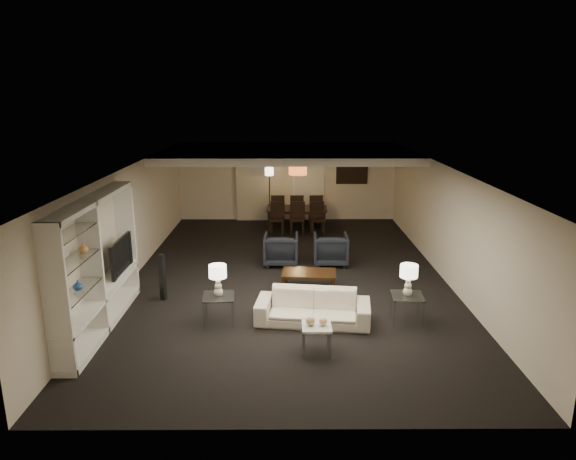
# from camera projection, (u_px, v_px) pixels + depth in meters

# --- Properties ---
(floor) EXTENTS (11.00, 11.00, 0.00)m
(floor) POSITION_uv_depth(u_px,v_px,m) (288.00, 277.00, 11.69)
(floor) COLOR black
(floor) RESTS_ON ground
(ceiling) EXTENTS (7.00, 11.00, 0.02)m
(ceiling) POSITION_uv_depth(u_px,v_px,m) (288.00, 167.00, 11.04)
(ceiling) COLOR silver
(ceiling) RESTS_ON ground
(wall_back) EXTENTS (7.00, 0.02, 2.50)m
(wall_back) POSITION_uv_depth(u_px,v_px,m) (287.00, 182.00, 16.68)
(wall_back) COLOR beige
(wall_back) RESTS_ON ground
(wall_front) EXTENTS (7.00, 0.02, 2.50)m
(wall_front) POSITION_uv_depth(u_px,v_px,m) (291.00, 338.00, 6.05)
(wall_front) COLOR beige
(wall_front) RESTS_ON ground
(wall_left) EXTENTS (0.02, 11.00, 2.50)m
(wall_left) POSITION_uv_depth(u_px,v_px,m) (130.00, 224.00, 11.35)
(wall_left) COLOR beige
(wall_left) RESTS_ON ground
(wall_right) EXTENTS (0.02, 11.00, 2.50)m
(wall_right) POSITION_uv_depth(u_px,v_px,m) (445.00, 223.00, 11.39)
(wall_right) COLOR beige
(wall_right) RESTS_ON ground
(ceiling_soffit) EXTENTS (7.00, 4.00, 0.20)m
(ceiling_soffit) POSITION_uv_depth(u_px,v_px,m) (287.00, 153.00, 14.45)
(ceiling_soffit) COLOR silver
(ceiling_soffit) RESTS_ON ceiling
(curtains) EXTENTS (1.50, 0.12, 2.40)m
(curtains) POSITION_uv_depth(u_px,v_px,m) (259.00, 184.00, 16.61)
(curtains) COLOR beige
(curtains) RESTS_ON wall_back
(door) EXTENTS (0.90, 0.05, 2.10)m
(door) POSITION_uv_depth(u_px,v_px,m) (309.00, 188.00, 16.71)
(door) COLOR silver
(door) RESTS_ON wall_back
(painting) EXTENTS (0.95, 0.04, 0.65)m
(painting) POSITION_uv_depth(u_px,v_px,m) (352.00, 173.00, 16.57)
(painting) COLOR #142D38
(painting) RESTS_ON wall_back
(media_unit) EXTENTS (0.38, 3.40, 2.35)m
(media_unit) POSITION_uv_depth(u_px,v_px,m) (97.00, 265.00, 8.86)
(media_unit) COLOR white
(media_unit) RESTS_ON wall_left
(pendant_light) EXTENTS (0.52, 0.52, 0.24)m
(pendant_light) POSITION_uv_depth(u_px,v_px,m) (298.00, 170.00, 14.58)
(pendant_light) COLOR #D8591E
(pendant_light) RESTS_ON ceiling_soffit
(sofa) EXTENTS (2.13, 1.05, 0.60)m
(sofa) POSITION_uv_depth(u_px,v_px,m) (313.00, 307.00, 9.27)
(sofa) COLOR beige
(sofa) RESTS_ON floor
(coffee_table) EXTENTS (1.18, 0.76, 0.40)m
(coffee_table) POSITION_uv_depth(u_px,v_px,m) (309.00, 281.00, 10.84)
(coffee_table) COLOR black
(coffee_table) RESTS_ON floor
(armchair_left) EXTENTS (0.84, 0.86, 0.76)m
(armchair_left) POSITION_uv_depth(u_px,v_px,m) (281.00, 249.00, 12.44)
(armchair_left) COLOR black
(armchair_left) RESTS_ON floor
(armchair_right) EXTENTS (0.83, 0.85, 0.76)m
(armchair_right) POSITION_uv_depth(u_px,v_px,m) (330.00, 249.00, 12.44)
(armchair_right) COLOR black
(armchair_right) RESTS_ON floor
(side_table_left) EXTENTS (0.60, 0.60, 0.52)m
(side_table_left) POSITION_uv_depth(u_px,v_px,m) (219.00, 309.00, 9.27)
(side_table_left) COLOR silver
(side_table_left) RESTS_ON floor
(side_table_right) EXTENTS (0.60, 0.60, 0.52)m
(side_table_right) POSITION_uv_depth(u_px,v_px,m) (407.00, 309.00, 9.29)
(side_table_right) COLOR white
(side_table_right) RESTS_ON floor
(table_lamp_left) EXTENTS (0.33, 0.33, 0.58)m
(table_lamp_left) POSITION_uv_depth(u_px,v_px,m) (218.00, 281.00, 9.13)
(table_lamp_left) COLOR beige
(table_lamp_left) RESTS_ON side_table_left
(table_lamp_right) EXTENTS (0.35, 0.35, 0.58)m
(table_lamp_right) POSITION_uv_depth(u_px,v_px,m) (408.00, 280.00, 9.15)
(table_lamp_right) COLOR beige
(table_lamp_right) RESTS_ON side_table_right
(marble_table) EXTENTS (0.47, 0.47, 0.47)m
(marble_table) POSITION_uv_depth(u_px,v_px,m) (316.00, 339.00, 8.23)
(marble_table) COLOR silver
(marble_table) RESTS_ON floor
(gold_gourd_a) EXTENTS (0.15, 0.15, 0.15)m
(gold_gourd_a) POSITION_uv_depth(u_px,v_px,m) (310.00, 321.00, 8.15)
(gold_gourd_a) COLOR tan
(gold_gourd_a) RESTS_ON marble_table
(gold_gourd_b) EXTENTS (0.13, 0.13, 0.13)m
(gold_gourd_b) POSITION_uv_depth(u_px,v_px,m) (323.00, 322.00, 8.15)
(gold_gourd_b) COLOR #E6B579
(gold_gourd_b) RESTS_ON marble_table
(television) EXTENTS (1.14, 0.15, 0.65)m
(television) POSITION_uv_depth(u_px,v_px,m) (115.00, 255.00, 9.70)
(television) COLOR black
(television) RESTS_ON media_unit
(vase_blue) EXTENTS (0.16, 0.16, 0.16)m
(vase_blue) POSITION_uv_depth(u_px,v_px,m) (78.00, 285.00, 8.02)
(vase_blue) COLOR #24519F
(vase_blue) RESTS_ON media_unit
(vase_amber) EXTENTS (0.16, 0.16, 0.17)m
(vase_amber) POSITION_uv_depth(u_px,v_px,m) (83.00, 248.00, 8.23)
(vase_amber) COLOR #CE8944
(vase_amber) RESTS_ON media_unit
(floor_speaker) EXTENTS (0.13, 0.13, 0.96)m
(floor_speaker) POSITION_uv_depth(u_px,v_px,m) (162.00, 277.00, 10.28)
(floor_speaker) COLOR black
(floor_speaker) RESTS_ON floor
(dining_table) EXTENTS (1.88, 1.11, 0.64)m
(dining_table) POSITION_uv_depth(u_px,v_px,m) (297.00, 219.00, 15.73)
(dining_table) COLOR black
(dining_table) RESTS_ON floor
(chair_nl) EXTENTS (0.49, 0.49, 0.96)m
(chair_nl) POSITION_uv_depth(u_px,v_px,m) (277.00, 219.00, 15.05)
(chair_nl) COLOR black
(chair_nl) RESTS_ON floor
(chair_nm) EXTENTS (0.48, 0.48, 0.96)m
(chair_nm) POSITION_uv_depth(u_px,v_px,m) (297.00, 219.00, 15.06)
(chair_nm) COLOR black
(chair_nm) RESTS_ON floor
(chair_nr) EXTENTS (0.49, 0.49, 0.96)m
(chair_nr) POSITION_uv_depth(u_px,v_px,m) (318.00, 219.00, 15.06)
(chair_nr) COLOR black
(chair_nr) RESTS_ON floor
(chair_fl) EXTENTS (0.46, 0.46, 0.96)m
(chair_fl) POSITION_uv_depth(u_px,v_px,m) (278.00, 209.00, 16.31)
(chair_fl) COLOR black
(chair_fl) RESTS_ON floor
(chair_fm) EXTENTS (0.47, 0.47, 0.96)m
(chair_fm) POSITION_uv_depth(u_px,v_px,m) (296.00, 209.00, 16.31)
(chair_fm) COLOR black
(chair_fm) RESTS_ON floor
(chair_fr) EXTENTS (0.48, 0.48, 0.96)m
(chair_fr) POSITION_uv_depth(u_px,v_px,m) (315.00, 209.00, 16.32)
(chair_fr) COLOR black
(chair_fr) RESTS_ON floor
(floor_lamp) EXTENTS (0.28, 0.28, 1.83)m
(floor_lamp) POSITION_uv_depth(u_px,v_px,m) (270.00, 197.00, 16.02)
(floor_lamp) COLOR black
(floor_lamp) RESTS_ON floor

